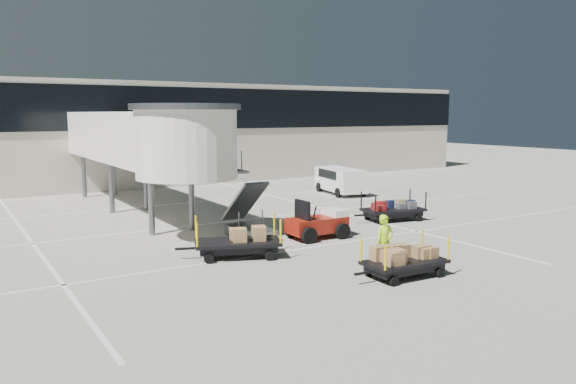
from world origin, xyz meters
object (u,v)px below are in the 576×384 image
baggage_tug (318,224)px  ground_worker (385,241)px  suitcase_cart (392,210)px  box_cart_near (406,262)px  box_cart_far (239,243)px  minivan (340,179)px

baggage_tug → ground_worker: 5.47m
baggage_tug → suitcase_cart: bearing=14.5°
box_cart_near → box_cart_far: (-3.64, 5.51, 0.01)m
baggage_tug → suitcase_cart: (5.75, 1.38, -0.11)m
box_cart_far → minivan: bearing=61.8°
baggage_tug → box_cart_near: bearing=-97.5°
box_cart_near → baggage_tug: bearing=84.1°
suitcase_cart → box_cart_near: bearing=-120.4°
minivan → baggage_tug: bearing=-120.2°
box_cart_near → minivan: (10.44, 17.59, 0.50)m
suitcase_cart → ground_worker: ground_worker is taller
box_cart_far → ground_worker: (3.81, -4.19, 0.42)m
baggage_tug → box_cart_near: size_ratio=0.77×
suitcase_cart → ground_worker: size_ratio=2.02×
suitcase_cart → box_cart_far: box_cart_far is taller
suitcase_cart → minivan: bearing=78.2°
baggage_tug → box_cart_near: 6.79m
box_cart_near → ground_worker: (0.17, 1.32, 0.43)m
box_cart_near → minivan: minivan is taller
suitcase_cart → ground_worker: bearing=-124.8°
suitcase_cart → minivan: minivan is taller
ground_worker → baggage_tug: bearing=84.9°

